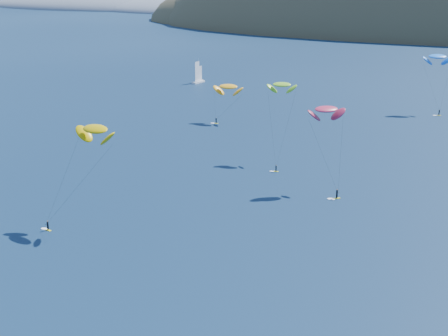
% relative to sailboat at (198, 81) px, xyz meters
% --- Properties ---
extents(headland, '(460.00, 250.00, 60.00)m').
position_rel_sailboat_xyz_m(headland, '(-366.45, 532.62, -4.28)').
color(headland, slate).
rests_on(headland, ground).
extents(sailboat, '(8.87, 7.62, 10.81)m').
position_rel_sailboat_xyz_m(sailboat, '(0.00, 0.00, 0.00)').
color(sailboat, white).
rests_on(sailboat, ground).
extents(kitesurfer_1, '(9.77, 7.06, 14.26)m').
position_rel_sailboat_xyz_m(kitesurfer_1, '(42.13, -63.77, 10.66)').
color(kitesurfer_1, yellow).
rests_on(kitesurfer_1, ground).
extents(kitesurfer_2, '(12.59, 10.67, 21.39)m').
position_rel_sailboat_xyz_m(kitesurfer_2, '(54.02, -153.62, 17.90)').
color(kitesurfer_2, yellow).
rests_on(kitesurfer_2, ground).
extents(kitesurfer_3, '(7.82, 14.71, 21.51)m').
position_rel_sailboat_xyz_m(kitesurfer_3, '(71.47, -96.98, 18.54)').
color(kitesurfer_3, yellow).
rests_on(kitesurfer_3, ground).
extents(kitesurfer_4, '(10.61, 10.29, 22.01)m').
position_rel_sailboat_xyz_m(kitesurfer_4, '(101.81, -20.56, 18.37)').
color(kitesurfer_4, yellow).
rests_on(kitesurfer_4, ground).
extents(kitesurfer_9, '(10.05, 11.11, 20.44)m').
position_rel_sailboat_xyz_m(kitesurfer_9, '(88.08, -115.34, 17.13)').
color(kitesurfer_9, yellow).
rests_on(kitesurfer_9, ground).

